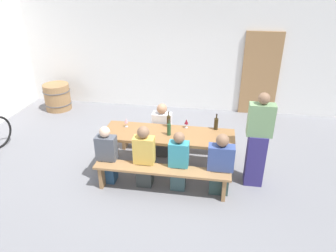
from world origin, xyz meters
The scene contains 18 objects.
ground_plane centered at (0.00, 0.00, 0.00)m, with size 24.00×24.00×0.00m, color slate.
back_wall centered at (0.00, 3.09, 1.60)m, with size 14.00×0.20×3.20m, color white.
wooden_door centered at (1.86, 2.95, 1.05)m, with size 0.90×0.06×2.10m, color #9E7247.
tasting_table centered at (0.00, 0.00, 0.67)m, with size 2.35×0.74×0.75m.
bench_near centered at (0.00, -0.67, 0.36)m, with size 2.25×0.30×0.45m.
bench_far centered at (0.00, 0.67, 0.36)m, with size 2.25×0.30×0.45m.
wine_bottle_0 centered at (0.02, -0.05, 0.86)m, with size 0.07×0.07×0.30m.
wine_bottle_1 centered at (-0.03, 0.28, 0.87)m, with size 0.07×0.07×0.30m.
wine_bottle_2 centered at (0.83, 0.31, 0.87)m, with size 0.07×0.07×0.31m.
wine_glass_0 centered at (-0.81, 0.15, 0.87)m, with size 0.07×0.07×0.17m.
wine_glass_1 centered at (0.29, 0.29, 0.87)m, with size 0.08×0.08×0.17m.
seated_guest_near_0 centered at (-0.97, -0.52, 0.50)m, with size 0.34×0.24×1.06m.
seated_guest_near_1 centered at (-0.32, -0.52, 0.53)m, with size 0.35×0.24×1.12m.
seated_guest_near_2 centered at (0.26, -0.52, 0.50)m, with size 0.32×0.24×1.06m.
seated_guest_near_3 centered at (0.94, -0.52, 0.51)m, with size 0.42×0.24×1.08m.
seated_guest_far_0 centered at (-0.20, 0.52, 0.52)m, with size 0.37×0.24×1.10m.
standing_host centered at (1.53, -0.18, 0.81)m, with size 0.41×0.24×1.67m.
wine_barrel centered at (-3.40, 2.38, 0.35)m, with size 0.70×0.70×0.70m.
Camera 1 is at (0.78, -4.78, 3.28)m, focal length 32.85 mm.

